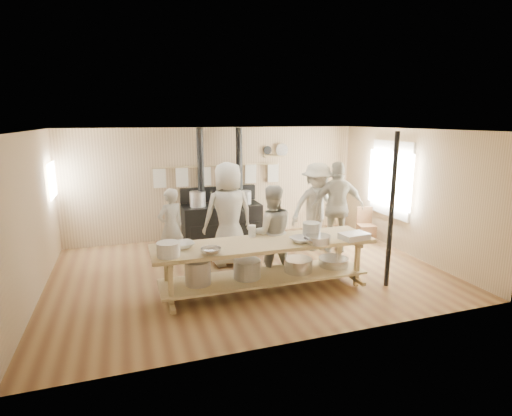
# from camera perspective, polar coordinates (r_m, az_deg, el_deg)

# --- Properties ---
(ground) EXTENTS (7.00, 7.00, 0.00)m
(ground) POSITION_cam_1_polar(r_m,az_deg,el_deg) (7.55, -1.08, -9.05)
(ground) COLOR brown
(ground) RESTS_ON ground
(room_shell) EXTENTS (7.00, 7.00, 7.00)m
(room_shell) POSITION_cam_1_polar(r_m,az_deg,el_deg) (7.12, -1.14, 3.20)
(room_shell) COLOR tan
(room_shell) RESTS_ON ground
(window_right) EXTENTS (0.09, 1.50, 1.65)m
(window_right) POSITION_cam_1_polar(r_m,az_deg,el_deg) (9.26, 18.72, 3.95)
(window_right) COLOR beige
(window_right) RESTS_ON ground
(left_opening) EXTENTS (0.00, 0.90, 0.90)m
(left_opening) POSITION_cam_1_polar(r_m,az_deg,el_deg) (8.90, -27.09, 3.56)
(left_opening) COLOR white
(left_opening) RESTS_ON ground
(stove) EXTENTS (1.90, 0.75, 2.60)m
(stove) POSITION_cam_1_polar(r_m,az_deg,el_deg) (9.34, -4.98, -1.48)
(stove) COLOR black
(stove) RESTS_ON ground
(towel_rail) EXTENTS (3.00, 0.04, 0.47)m
(towel_rail) POSITION_cam_1_polar(r_m,az_deg,el_deg) (9.42, -5.47, 5.09)
(towel_rail) COLOR tan
(towel_rail) RESTS_ON ground
(back_wall_shelf) EXTENTS (0.63, 0.14, 0.32)m
(back_wall_shelf) POSITION_cam_1_polar(r_m,az_deg,el_deg) (9.83, 2.86, 8.01)
(back_wall_shelf) COLOR tan
(back_wall_shelf) RESTS_ON ground
(prep_table) EXTENTS (3.60, 0.90, 0.85)m
(prep_table) POSITION_cam_1_polar(r_m,az_deg,el_deg) (6.57, 1.17, -7.58)
(prep_table) COLOR tan
(prep_table) RESTS_ON ground
(support_post) EXTENTS (0.08, 0.08, 2.60)m
(support_post) POSITION_cam_1_polar(r_m,az_deg,el_deg) (6.92, 18.79, -0.48)
(support_post) COLOR black
(support_post) RESTS_ON ground
(cook_far_left) EXTENTS (0.65, 0.57, 1.51)m
(cook_far_left) POSITION_cam_1_polar(r_m,az_deg,el_deg) (7.86, -12.06, -2.66)
(cook_far_left) COLOR #A7A494
(cook_far_left) RESTS_ON ground
(cook_left) EXTENTS (0.91, 0.76, 1.69)m
(cook_left) POSITION_cam_1_polar(r_m,az_deg,el_deg) (7.00, 2.18, -3.51)
(cook_left) COLOR #A7A494
(cook_left) RESTS_ON ground
(cook_center) EXTENTS (1.04, 0.73, 2.01)m
(cook_center) POSITION_cam_1_polar(r_m,az_deg,el_deg) (7.66, -3.97, -0.88)
(cook_center) COLOR #A7A494
(cook_center) RESTS_ON ground
(cook_right) EXTENTS (1.21, 0.72, 1.94)m
(cook_right) POSITION_cam_1_polar(r_m,az_deg,el_deg) (8.58, 11.56, 0.11)
(cook_right) COLOR #A7A494
(cook_right) RESTS_ON ground
(cook_by_window) EXTENTS (1.27, 0.79, 1.89)m
(cook_by_window) POSITION_cam_1_polar(r_m,az_deg,el_deg) (8.64, 8.67, 0.16)
(cook_by_window) COLOR #A7A494
(cook_by_window) RESTS_ON ground
(chair) EXTENTS (0.44, 0.44, 0.79)m
(chair) POSITION_cam_1_polar(r_m,az_deg,el_deg) (9.62, 15.41, -3.25)
(chair) COLOR brown
(chair) RESTS_ON ground
(bowl_white_a) EXTENTS (0.41, 0.41, 0.09)m
(bowl_white_a) POSITION_cam_1_polar(r_m,az_deg,el_deg) (6.26, -10.45, -5.21)
(bowl_white_a) COLOR white
(bowl_white_a) RESTS_ON prep_table
(bowl_steel_a) EXTENTS (0.40, 0.40, 0.09)m
(bowl_steel_a) POSITION_cam_1_polar(r_m,az_deg,el_deg) (5.90, -6.46, -6.14)
(bowl_steel_a) COLOR silver
(bowl_steel_a) RESTS_ON prep_table
(bowl_white_b) EXTENTS (0.44, 0.44, 0.09)m
(bowl_white_b) POSITION_cam_1_polar(r_m,az_deg,el_deg) (6.46, 6.50, -4.53)
(bowl_white_b) COLOR white
(bowl_white_b) RESTS_ON prep_table
(bowl_steel_b) EXTENTS (0.33, 0.33, 0.09)m
(bowl_steel_b) POSITION_cam_1_polar(r_m,az_deg,el_deg) (6.42, 8.04, -4.67)
(bowl_steel_b) COLOR silver
(bowl_steel_b) RESTS_ON prep_table
(roasting_pan) EXTENTS (0.50, 0.37, 0.10)m
(roasting_pan) POSITION_cam_1_polar(r_m,az_deg,el_deg) (6.78, 13.84, -3.93)
(roasting_pan) COLOR #B2B2B7
(roasting_pan) RESTS_ON prep_table
(mixing_bowl_large) EXTENTS (0.53, 0.53, 0.13)m
(mixing_bowl_large) POSITION_cam_1_polar(r_m,az_deg,el_deg) (6.45, 8.82, -4.42)
(mixing_bowl_large) COLOR silver
(mixing_bowl_large) RESTS_ON prep_table
(bucket_galv) EXTENTS (0.35, 0.35, 0.27)m
(bucket_galv) POSITION_cam_1_polar(r_m,az_deg,el_deg) (6.66, 7.93, -3.22)
(bucket_galv) COLOR gray
(bucket_galv) RESTS_ON prep_table
(deep_bowl_enamel) EXTENTS (0.44, 0.44, 0.21)m
(deep_bowl_enamel) POSITION_cam_1_polar(r_m,az_deg,el_deg) (5.90, -12.40, -5.79)
(deep_bowl_enamel) COLOR white
(deep_bowl_enamel) RESTS_ON prep_table
(pitcher) EXTENTS (0.15, 0.15, 0.20)m
(pitcher) POSITION_cam_1_polar(r_m,az_deg,el_deg) (6.70, -0.57, -3.31)
(pitcher) COLOR white
(pitcher) RESTS_ON prep_table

